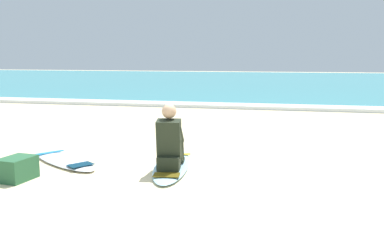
# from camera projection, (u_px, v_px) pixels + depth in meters

# --- Properties ---
(ground_plane) EXTENTS (80.00, 80.00, 0.00)m
(ground_plane) POSITION_uv_depth(u_px,v_px,m) (166.00, 180.00, 5.81)
(ground_plane) COLOR beige
(sea) EXTENTS (80.00, 28.00, 0.10)m
(sea) POSITION_uv_depth(u_px,v_px,m) (261.00, 81.00, 27.09)
(sea) COLOR teal
(sea) RESTS_ON ground
(breaking_foam) EXTENTS (80.00, 0.90, 0.11)m
(breaking_foam) POSITION_uv_depth(u_px,v_px,m) (236.00, 106.00, 13.88)
(breaking_foam) COLOR white
(breaking_foam) RESTS_ON ground
(surfboard_main) EXTENTS (0.83, 2.15, 0.08)m
(surfboard_main) POSITION_uv_depth(u_px,v_px,m) (172.00, 165.00, 6.48)
(surfboard_main) COLOR #9ED1E5
(surfboard_main) RESTS_ON ground
(surfer_seated) EXTENTS (0.43, 0.74, 0.95)m
(surfer_seated) POSITION_uv_depth(u_px,v_px,m) (170.00, 143.00, 6.13)
(surfer_seated) COLOR black
(surfer_seated) RESTS_ON surfboard_main
(surfboard_spare_near) EXTENTS (1.78, 1.48, 0.08)m
(surfboard_spare_near) POSITION_uv_depth(u_px,v_px,m) (64.00, 160.00, 6.79)
(surfboard_spare_near) COLOR silver
(surfboard_spare_near) RESTS_ON ground
(beach_bag) EXTENTS (0.42, 0.52, 0.32)m
(beach_bag) POSITION_uv_depth(u_px,v_px,m) (17.00, 169.00, 5.80)
(beach_bag) COLOR #285B38
(beach_bag) RESTS_ON ground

